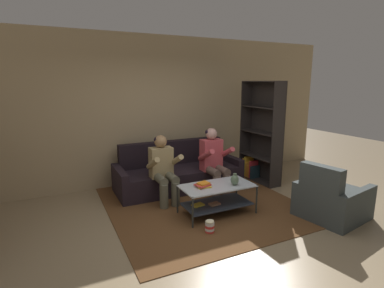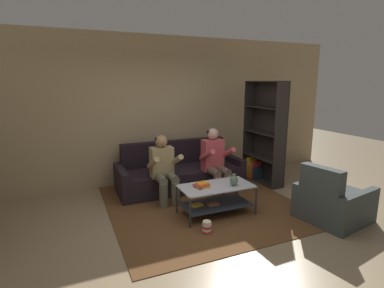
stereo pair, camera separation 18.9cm
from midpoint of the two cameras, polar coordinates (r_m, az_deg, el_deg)
ground at (r=4.26m, az=4.45°, el=-16.46°), size 16.80×16.80×0.00m
back_partition at (r=6.06m, az=-6.28°, el=6.38°), size 8.40×0.12×2.90m
couch at (r=5.80m, az=-1.44°, el=-5.58°), size 2.38×0.89×0.87m
person_seated_left at (r=5.06m, az=-4.34°, el=-4.28°), size 0.50×0.58×1.13m
person_seated_right at (r=5.44m, az=5.43°, el=-2.87°), size 0.50×0.58×1.19m
coffee_table at (r=4.67m, az=5.70°, el=-9.68°), size 1.12×0.57×0.46m
area_rug at (r=5.22m, az=2.36°, el=-10.86°), size 3.00×3.29×0.01m
vase at (r=4.63m, az=9.16°, el=-6.83°), size 0.12×0.12×0.18m
book_stack at (r=4.53m, az=3.11°, el=-7.82°), size 0.25×0.22×0.07m
bookshelf at (r=6.26m, az=14.29°, el=0.69°), size 0.33×1.00×2.03m
armchair at (r=4.97m, az=26.16°, el=-9.93°), size 1.02×0.98×0.86m
popcorn_tub at (r=4.21m, az=4.18°, el=-15.42°), size 0.13×0.13×0.18m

